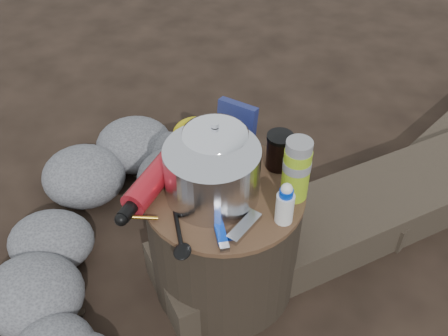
% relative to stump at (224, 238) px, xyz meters
% --- Properties ---
extents(ground, '(60.00, 60.00, 0.00)m').
position_rel_stump_xyz_m(ground, '(0.00, 0.00, -0.20)').
color(ground, black).
rests_on(ground, ground).
extents(stump, '(0.44, 0.44, 0.40)m').
position_rel_stump_xyz_m(stump, '(0.00, 0.00, 0.00)').
color(stump, black).
rests_on(stump, ground).
extents(rock_ring, '(0.49, 1.06, 0.21)m').
position_rel_stump_xyz_m(rock_ring, '(-0.39, 0.07, -0.10)').
color(rock_ring, '#57575C').
rests_on(rock_ring, ground).
extents(log_main, '(1.54, 1.30, 0.15)m').
position_rel_stump_xyz_m(log_main, '(0.52, 0.40, -0.13)').
color(log_main, '#352C22').
rests_on(log_main, ground).
extents(foil_windscreen, '(0.25, 0.25, 0.15)m').
position_rel_stump_xyz_m(foil_windscreen, '(-0.03, -0.02, 0.28)').
color(foil_windscreen, silver).
rests_on(foil_windscreen, stump).
extents(camping_pot, '(0.17, 0.17, 0.17)m').
position_rel_stump_xyz_m(camping_pot, '(-0.03, 0.05, 0.29)').
color(camping_pot, white).
rests_on(camping_pot, stump).
extents(fuel_bottle, '(0.13, 0.29, 0.07)m').
position_rel_stump_xyz_m(fuel_bottle, '(-0.18, -0.03, 0.24)').
color(fuel_bottle, '#B11722').
rests_on(fuel_bottle, stump).
extents(thermos, '(0.07, 0.07, 0.18)m').
position_rel_stump_xyz_m(thermos, '(0.18, 0.02, 0.29)').
color(thermos, '#94BD1D').
rests_on(thermos, stump).
extents(travel_mug, '(0.07, 0.07, 0.11)m').
position_rel_stump_xyz_m(travel_mug, '(0.13, 0.13, 0.25)').
color(travel_mug, black).
rests_on(travel_mug, stump).
extents(stuff_sack, '(0.15, 0.12, 0.10)m').
position_rel_stump_xyz_m(stuff_sack, '(-0.11, 0.15, 0.25)').
color(stuff_sack, '#D6BF0E').
rests_on(stuff_sack, stump).
extents(food_pouch, '(0.12, 0.06, 0.15)m').
position_rel_stump_xyz_m(food_pouch, '(-0.00, 0.18, 0.27)').
color(food_pouch, navy).
rests_on(food_pouch, stump).
extents(lighter, '(0.06, 0.09, 0.02)m').
position_rel_stump_xyz_m(lighter, '(0.03, -0.16, 0.21)').
color(lighter, '#0233C6').
rests_on(lighter, stump).
extents(multitool, '(0.07, 0.12, 0.02)m').
position_rel_stump_xyz_m(multitool, '(0.08, -0.13, 0.21)').
color(multitool, '#AEAEB3').
rests_on(multitool, stump).
extents(spork, '(0.10, 0.17, 0.01)m').
position_rel_stump_xyz_m(spork, '(-0.08, -0.16, 0.21)').
color(spork, black).
rests_on(spork, stump).
extents(squeeze_bottle, '(0.05, 0.05, 0.11)m').
position_rel_stump_xyz_m(squeeze_bottle, '(0.17, -0.08, 0.26)').
color(squeeze_bottle, white).
rests_on(squeeze_bottle, stump).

